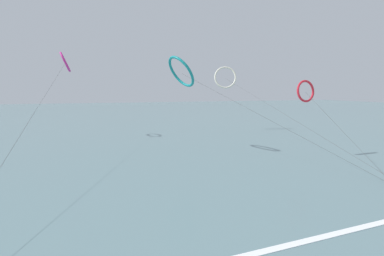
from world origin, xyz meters
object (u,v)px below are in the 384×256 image
Objects in this scene: kite_magenta at (65,62)px; kite_ivory at (225,78)px; kite_teal at (181,72)px; kite_crimson at (306,91)px.

kite_magenta reaches higher than kite_ivory.
kite_ivory is (15.54, 17.39, 0.20)m from kite_teal.
kite_magenta is at bearing 31.66° from kite_teal.
kite_ivory is (-0.20, 25.97, 3.10)m from kite_crimson.
kite_crimson is (34.22, -26.75, -5.57)m from kite_magenta.
kite_crimson is (15.73, -8.58, -2.90)m from kite_teal.
kite_teal is at bearing 146.35° from kite_crimson.
kite_magenta is 34.12m from kite_ivory.
kite_ivory is at bearing 85.39° from kite_crimson.
kite_teal is 23.32m from kite_ivory.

